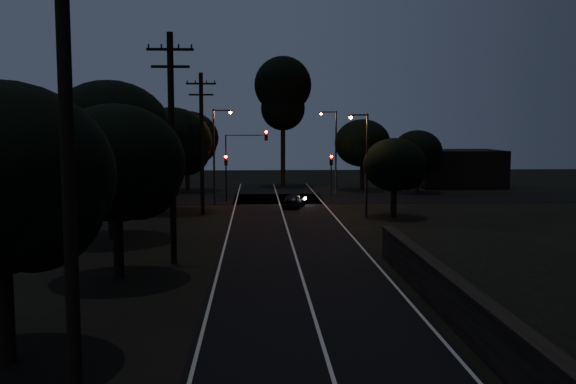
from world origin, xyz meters
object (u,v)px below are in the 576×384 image
signal_right (331,169)px  streetlight_a (216,150)px  streetlight_b (334,147)px  signal_left (226,170)px  utility_pole_mid (172,145)px  streetlight_c (365,157)px  utility_pole_far (202,141)px  signal_mast (245,152)px  utility_pole_near (67,144)px  tall_pine (283,93)px  car (294,201)px

signal_right → streetlight_a: (-9.91, -1.99, 1.80)m
streetlight_b → signal_left: bearing=-158.0°
utility_pole_mid → streetlight_c: bearing=51.7°
streetlight_b → streetlight_c: size_ratio=1.07×
signal_right → streetlight_b: (0.71, 4.01, 1.80)m
utility_pole_far → signal_mast: 8.64m
utility_pole_near → streetlight_b: size_ratio=1.50×
utility_pole_mid → signal_right: bearing=67.0°
tall_pine → streetlight_a: tall_pine is taller
utility_pole_far → streetlight_b: 16.51m
signal_mast → streetlight_b: 9.15m
signal_left → streetlight_a: 2.77m
streetlight_c → car: size_ratio=2.22×
signal_left → signal_right: (9.20, 0.00, 0.00)m
signal_left → signal_right: size_ratio=1.00×
car → utility_pole_near: bearing=96.6°
signal_right → streetlight_c: 10.18m
signal_left → streetlight_c: size_ratio=0.55×
signal_mast → streetlight_b: bearing=26.0°
car → tall_pine: bearing=-72.6°
utility_pole_far → streetlight_b: (11.31, 12.00, -0.85)m
utility_pole_mid → streetlight_b: size_ratio=1.38×
signal_mast → utility_pole_far: bearing=-111.1°
utility_pole_near → utility_pole_far: size_ratio=1.14×
car → signal_left: bearing=-20.1°
utility_pole_mid → utility_pole_near: bearing=-90.0°
utility_pole_far → signal_left: size_ratio=2.56×
utility_pole_near → streetlight_b: bearing=76.2°
tall_pine → streetlight_c: size_ratio=1.89×
signal_right → signal_mast: size_ratio=0.66×
signal_left → streetlight_a: bearing=-109.6°
utility_pole_near → streetlight_c: bearing=69.7°
tall_pine → signal_right: bearing=-76.5°
utility_pole_near → streetlight_b: utility_pole_near is taller
signal_mast → streetlight_b: (8.22, 4.01, 0.30)m
tall_pine → streetlight_c: bearing=-79.1°
tall_pine → streetlight_b: bearing=-68.6°
streetlight_b → utility_pole_near: bearing=-103.8°
streetlight_a → car: 7.89m
utility_pole_mid → signal_left: bearing=86.8°
tall_pine → signal_right: 17.12m
streetlight_a → utility_pole_near: bearing=-91.0°
utility_pole_near → streetlight_c: (11.83, 32.00, -1.89)m
signal_mast → car: (3.97, -4.31, -3.76)m
utility_pole_near → signal_mast: utility_pole_near is taller
utility_pole_mid → car: utility_pole_mid is taller
utility_pole_far → signal_left: utility_pole_far is taller
signal_left → streetlight_c: bearing=-43.8°
streetlight_c → utility_pole_mid: bearing=-128.3°
utility_pole_far → car: size_ratio=3.10×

